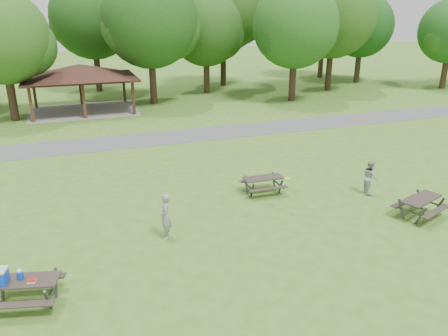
% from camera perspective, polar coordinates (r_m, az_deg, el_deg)
% --- Properties ---
extents(ground, '(160.00, 160.00, 0.00)m').
position_cam_1_polar(ground, '(16.01, 1.50, -9.47)').
color(ground, '#427020').
rests_on(ground, ground).
extents(asphalt_path, '(120.00, 3.20, 0.02)m').
position_cam_1_polar(asphalt_path, '(28.54, -8.74, 3.84)').
color(asphalt_path, '#4F4E51').
rests_on(asphalt_path, ground).
extents(pavilion, '(8.60, 7.01, 3.76)m').
position_cam_1_polar(pavilion, '(37.28, -18.33, 11.69)').
color(pavilion, '#3E2516').
rests_on(pavilion, ground).
extents(tree_row_d, '(6.93, 6.60, 9.27)m').
position_cam_1_polar(tree_row_d, '(35.74, -26.83, 14.66)').
color(tree_row_d, black).
rests_on(tree_row_d, ground).
extents(tree_row_e, '(8.40, 8.00, 11.02)m').
position_cam_1_polar(tree_row_e, '(38.67, -9.54, 18.22)').
color(tree_row_e, black).
rests_on(tree_row_e, ground).
extents(tree_row_f, '(7.35, 7.00, 9.55)m').
position_cam_1_polar(tree_row_f, '(43.57, -2.26, 17.41)').
color(tree_row_f, '#312315').
rests_on(tree_row_f, ground).
extents(tree_row_g, '(7.77, 7.40, 10.25)m').
position_cam_1_polar(tree_row_g, '(39.93, 9.39, 17.63)').
color(tree_row_g, black).
rests_on(tree_row_g, ground).
extents(tree_row_h, '(8.61, 8.20, 11.37)m').
position_cam_1_polar(tree_row_h, '(46.00, 14.17, 18.48)').
color(tree_row_h, black).
rests_on(tree_row_h, ground).
extents(tree_row_i, '(7.14, 6.80, 9.52)m').
position_cam_1_polar(tree_row_i, '(52.33, 17.59, 17.08)').
color(tree_row_i, '#2F2115').
rests_on(tree_row_i, ground).
extents(tree_deep_b, '(8.40, 8.00, 11.13)m').
position_cam_1_polar(tree_deep_b, '(46.10, -16.66, 18.09)').
color(tree_deep_b, '#312015').
rests_on(tree_deep_b, ground).
extents(tree_deep_c, '(8.82, 8.40, 11.90)m').
position_cam_1_polar(tree_deep_c, '(47.81, 0.01, 19.59)').
color(tree_deep_c, black).
rests_on(tree_deep_c, ground).
extents(tree_deep_d, '(8.40, 8.00, 11.27)m').
position_cam_1_polar(tree_deep_d, '(54.90, 13.04, 18.75)').
color(tree_deep_d, '#312116').
rests_on(tree_deep_d, ground).
extents(picnic_table_near, '(2.26, 1.98, 1.35)m').
position_cam_1_polar(picnic_table_near, '(13.76, -25.62, -13.32)').
color(picnic_table_near, '#2C2520').
rests_on(picnic_table_near, ground).
extents(picnic_table_middle, '(1.82, 1.49, 0.78)m').
position_cam_1_polar(picnic_table_middle, '(19.79, 5.16, -1.71)').
color(picnic_table_middle, '#2C261F').
rests_on(picnic_table_middle, ground).
extents(picnic_table_far, '(2.32, 2.09, 0.83)m').
position_cam_1_polar(picnic_table_far, '(19.18, 24.35, -4.13)').
color(picnic_table_far, '#2C2420').
rests_on(picnic_table_far, ground).
extents(frisbee_in_flight, '(0.28, 0.28, 0.02)m').
position_cam_1_polar(frisbee_in_flight, '(17.76, 8.24, -1.34)').
color(frisbee_in_flight, yellow).
rests_on(frisbee_in_flight, ground).
extents(frisbee_thrower, '(0.51, 0.69, 1.73)m').
position_cam_1_polar(frisbee_thrower, '(15.95, -7.67, -6.27)').
color(frisbee_thrower, gray).
rests_on(frisbee_thrower, ground).
extents(frisbee_catcher, '(0.77, 0.89, 1.56)m').
position_cam_1_polar(frisbee_catcher, '(20.66, 18.53, -1.12)').
color(frisbee_catcher, '#A8A8AB').
rests_on(frisbee_catcher, ground).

